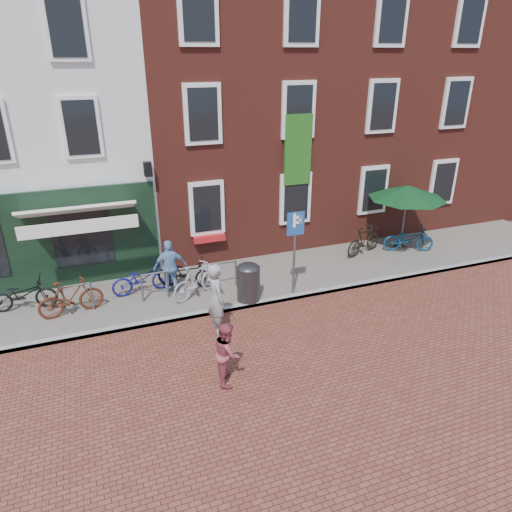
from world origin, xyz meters
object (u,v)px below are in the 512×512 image
object	(u,v)px
bicycle_0	(23,294)
bicycle_4	(186,273)
bicycle_1	(71,297)
parking_sign	(295,238)
parasol	(408,190)
bicycle_2	(142,278)
litter_bin	(248,280)
cafe_person	(170,267)
bicycle_6	(409,239)
bicycle_5	(364,240)
boy	(227,353)
woman	(217,298)
bicycle_3	(196,280)

from	to	relation	value
bicycle_0	bicycle_4	world-z (taller)	same
bicycle_1	bicycle_4	bearing A→B (deg)	-91.06
parking_sign	parasol	world-z (taller)	parking_sign
bicycle_2	parking_sign	bearing A→B (deg)	-115.59
litter_bin	parking_sign	xyz separation A→B (m)	(1.33, -0.06, 1.07)
cafe_person	bicycle_6	bearing A→B (deg)	-174.78
bicycle_5	bicycle_4	bearing A→B (deg)	73.28
boy	bicycle_2	size ratio (longest dim) A/B	0.83
parasol	woman	size ratio (longest dim) A/B	1.40
boy	bicycle_1	xyz separation A→B (m)	(-3.08, 3.86, -0.11)
woman	bicycle_4	size ratio (longest dim) A/B	1.09
bicycle_0	bicycle_1	distance (m)	1.37
bicycle_6	bicycle_1	bearing A→B (deg)	114.02
litter_bin	bicycle_5	size ratio (longest dim) A/B	0.71
boy	bicycle_0	size ratio (longest dim) A/B	0.83
parasol	bicycle_0	size ratio (longest dim) A/B	1.52
parking_sign	bicycle_1	xyz separation A→B (m)	(-5.93, 0.93, -1.18)
bicycle_3	bicycle_6	distance (m)	7.63
cafe_person	bicycle_5	xyz separation A→B (m)	(6.64, 0.53, -0.31)
litter_bin	bicycle_5	bearing A→B (deg)	19.39
litter_bin	bicycle_0	bearing A→B (deg)	164.94
parasol	parking_sign	bearing A→B (deg)	-161.46
bicycle_3	parasol	bearing A→B (deg)	-110.84
parasol	bicycle_0	world-z (taller)	parasol
woman	bicycle_1	distance (m)	3.93
parking_sign	bicycle_4	bearing A→B (deg)	153.01
parking_sign	boy	size ratio (longest dim) A/B	1.73
woman	parasol	bearing A→B (deg)	-71.91
parasol	bicycle_5	world-z (taller)	parasol
litter_bin	bicycle_0	world-z (taller)	litter_bin
bicycle_4	bicycle_6	world-z (taller)	same
cafe_person	bicycle_0	world-z (taller)	cafe_person
bicycle_3	bicycle_4	world-z (taller)	bicycle_3
parasol	cafe_person	size ratio (longest dim) A/B	1.61
parking_sign	parasol	bearing A→B (deg)	18.54
bicycle_5	parking_sign	bearing A→B (deg)	97.42
parasol	woman	xyz separation A→B (m)	(-7.36, -2.64, -1.32)
bicycle_1	bicycle_2	distance (m)	1.97
parasol	bicycle_6	xyz separation A→B (m)	(0.14, -0.22, -1.70)
bicycle_6	boy	bearing A→B (deg)	140.53
bicycle_1	bicycle_6	world-z (taller)	bicycle_1
boy	cafe_person	world-z (taller)	cafe_person
woman	bicycle_2	bearing A→B (deg)	29.43
bicycle_4	bicycle_5	size ratio (longest dim) A/B	1.03
parasol	bicycle_5	bearing A→B (deg)	176.10
boy	bicycle_6	bearing A→B (deg)	-47.12
woman	cafe_person	world-z (taller)	woman
woman	bicycle_2	xyz separation A→B (m)	(-1.51, 2.51, -0.38)
parasol	boy	world-z (taller)	parasol
litter_bin	parking_sign	size ratio (longest dim) A/B	0.48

